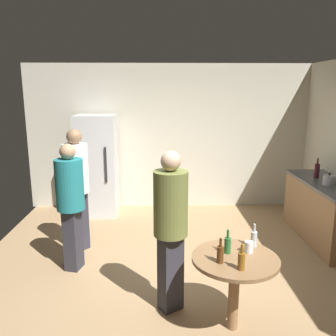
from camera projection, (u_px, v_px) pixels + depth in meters
The scene contains 15 objects.
ground_plane at pixel (176, 276), 4.37m from camera, with size 5.20×5.20×0.10m, color #9E7C56.
wall_back at pixel (169, 137), 6.63m from camera, with size 5.32×0.06×2.70m, color beige.
refrigerator at pixel (97, 166), 6.28m from camera, with size 0.70×0.68×1.80m.
kitchen_counter at pixel (325, 211), 5.24m from camera, with size 0.64×1.74×0.90m.
kettle at pixel (329, 180), 5.00m from camera, with size 0.24×0.17×0.18m.
wine_bottle_on_counter at pixel (317, 170), 5.37m from camera, with size 0.08×0.08×0.31m.
foreground_table at pixel (235, 268), 3.22m from camera, with size 0.80×0.80×0.73m.
beer_bottle_amber at pixel (241, 260), 2.96m from camera, with size 0.06×0.06×0.23m.
beer_bottle_brown at pixel (220, 254), 3.08m from camera, with size 0.06×0.06×0.23m.
beer_bottle_green at pixel (228, 245), 3.27m from camera, with size 0.06×0.06×0.23m.
beer_bottle_clear at pixel (254, 238), 3.41m from camera, with size 0.06×0.06×0.23m.
plastic_cup_white at pixel (249, 247), 3.28m from camera, with size 0.08×0.08×0.11m, color white.
person_in_white_shirt at pixel (77, 181), 4.81m from camera, with size 0.48×0.48×1.72m.
person_in_teal_shirt at pixel (70, 198), 4.28m from camera, with size 0.41×0.41×1.61m.
person_in_olive_shirt at pixel (171, 220), 3.45m from camera, with size 0.47×0.47×1.67m.
Camera 1 is at (-0.20, -3.97, 2.23)m, focal length 37.45 mm.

